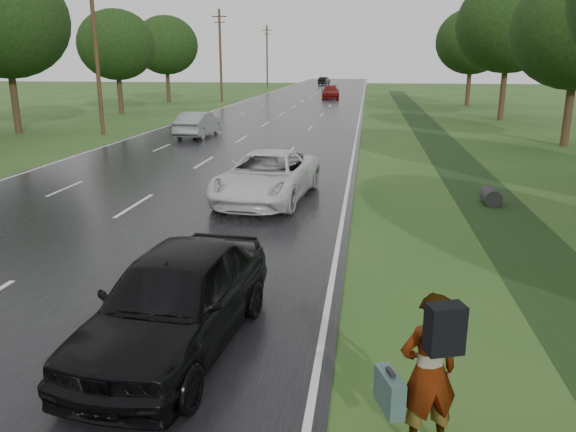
% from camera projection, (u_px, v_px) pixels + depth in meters
% --- Properties ---
extents(road, '(14.00, 180.00, 0.04)m').
position_uv_depth(road, '(290.00, 110.00, 53.46)').
color(road, black).
rests_on(road, ground).
extents(edge_stripe_east, '(0.12, 180.00, 0.01)m').
position_uv_depth(edge_stripe_east, '(361.00, 110.00, 52.55)').
color(edge_stripe_east, silver).
rests_on(edge_stripe_east, road).
extents(edge_stripe_west, '(0.12, 180.00, 0.01)m').
position_uv_depth(edge_stripe_west, '(221.00, 108.00, 54.35)').
color(edge_stripe_west, silver).
rests_on(edge_stripe_west, road).
extents(center_line, '(0.12, 180.00, 0.01)m').
position_uv_depth(center_line, '(290.00, 109.00, 53.45)').
color(center_line, silver).
rests_on(center_line, road).
extents(drainage_ditch, '(2.20, 120.00, 0.56)m').
position_uv_depth(drainage_ditch, '(453.00, 158.00, 26.84)').
color(drainage_ditch, black).
rests_on(drainage_ditch, ground).
extents(utility_pole_mid, '(1.60, 0.26, 10.00)m').
position_uv_depth(utility_pole_mid, '(96.00, 50.00, 34.22)').
color(utility_pole_mid, '#392D17').
rests_on(utility_pole_mid, ground).
extents(utility_pole_far, '(1.60, 0.26, 10.00)m').
position_uv_depth(utility_pole_far, '(220.00, 54.00, 62.84)').
color(utility_pole_far, '#392D17').
rests_on(utility_pole_far, ground).
extents(utility_pole_distant, '(1.60, 0.26, 10.00)m').
position_uv_depth(utility_pole_distant, '(267.00, 56.00, 91.45)').
color(utility_pole_distant, '#392D17').
rests_on(utility_pole_distant, ground).
extents(tree_east_d, '(8.00, 8.00, 10.76)m').
position_uv_depth(tree_east_d, '(510.00, 25.00, 42.49)').
color(tree_east_d, '#392D17').
rests_on(tree_east_d, ground).
extents(tree_east_f, '(7.20, 7.20, 9.62)m').
position_uv_depth(tree_east_f, '(472.00, 41.00, 56.09)').
color(tree_east_f, '#392D17').
rests_on(tree_east_f, ground).
extents(tree_west_c, '(7.80, 7.80, 10.43)m').
position_uv_depth(tree_west_c, '(5.00, 21.00, 34.53)').
color(tree_west_c, '#392D17').
rests_on(tree_west_c, ground).
extents(tree_west_d, '(6.60, 6.60, 8.80)m').
position_uv_depth(tree_west_d, '(116.00, 45.00, 48.07)').
color(tree_west_d, '#392D17').
rests_on(tree_west_d, ground).
extents(tree_west_f, '(7.00, 7.00, 9.29)m').
position_uv_depth(tree_west_f, '(166.00, 45.00, 61.42)').
color(tree_west_f, '#392D17').
rests_on(tree_west_f, ground).
extents(pedestrian, '(1.06, 0.82, 2.04)m').
position_uv_depth(pedestrian, '(427.00, 371.00, 6.61)').
color(pedestrian, '#A5998C').
rests_on(pedestrian, ground).
extents(white_pickup, '(3.27, 6.01, 1.60)m').
position_uv_depth(white_pickup, '(267.00, 176.00, 18.75)').
color(white_pickup, silver).
rests_on(white_pickup, road).
extents(dark_sedan, '(2.46, 5.13, 1.69)m').
position_uv_depth(dark_sedan, '(175.00, 299.00, 8.99)').
color(dark_sedan, black).
rests_on(dark_sedan, road).
extents(silver_sedan, '(1.85, 4.67, 1.51)m').
position_uv_depth(silver_sedan, '(198.00, 124.00, 34.30)').
color(silver_sedan, gray).
rests_on(silver_sedan, road).
extents(far_car_red, '(2.52, 5.35, 1.51)m').
position_uv_depth(far_car_red, '(330.00, 92.00, 68.48)').
color(far_car_red, maroon).
rests_on(far_car_red, road).
extents(far_car_dark, '(2.11, 4.44, 1.41)m').
position_uv_depth(far_car_dark, '(324.00, 81.00, 106.53)').
color(far_car_dark, black).
rests_on(far_car_dark, road).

